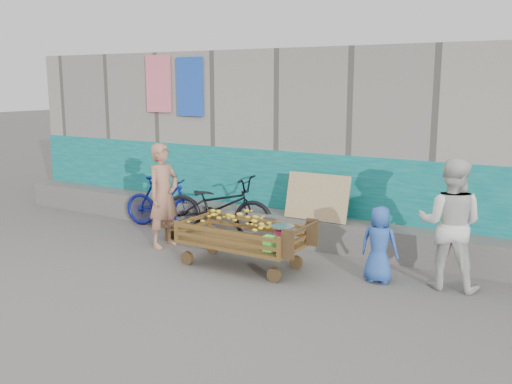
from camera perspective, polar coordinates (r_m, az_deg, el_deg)
The scene contains 9 objects.
ground at distance 7.02m, azimuth -4.14°, elevation -9.75°, with size 80.00×80.00×0.00m, color #605D58.
building_wall at distance 10.19m, azimuth 9.07°, elevation 5.09°, with size 12.00×3.50×3.00m.
banana_cart at distance 7.72m, azimuth -1.72°, elevation -3.76°, with size 1.81×0.83×0.77m.
bench at distance 8.99m, azimuth -6.42°, elevation -3.92°, with size 1.01×0.30×0.25m.
vendor_man at distance 8.73m, azimuth -9.23°, elevation -0.35°, with size 0.58×0.38×1.58m, color #A36E55.
woman at distance 7.25m, azimuth 18.84°, elevation -3.04°, with size 0.78×0.61×1.60m, color silver.
child at distance 7.31m, azimuth 12.22°, elevation -5.13°, with size 0.48×0.31×0.97m, color #2B54AB.
bicycle_dark at distance 9.26m, azimuth -3.85°, elevation -1.42°, with size 0.67×1.91×1.00m, color black.
bicycle_blue at distance 9.96m, azimuth -9.25°, elevation -1.02°, with size 0.41×1.46×0.88m, color navy.
Camera 1 is at (3.83, -5.34, 2.47)m, focal length 40.00 mm.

